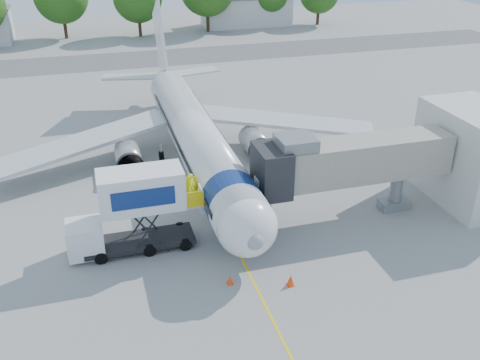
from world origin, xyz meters
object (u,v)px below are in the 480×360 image
object	(u,v)px
aircraft	(194,134)
jet_bridge	(342,162)
ground_tug	(285,323)
catering_hiloader	(132,212)

from	to	relation	value
aircraft	jet_bridge	xyz separation A→B (m)	(7.99, -11.12, 1.39)
ground_tug	aircraft	bearing A→B (deg)	76.98
jet_bridge	catering_hiloader	distance (m)	14.35
aircraft	ground_tug	bearing A→B (deg)	-89.41
jet_bridge	catering_hiloader	bearing A→B (deg)	-179.99
aircraft	catering_hiloader	world-z (taller)	aircraft
aircraft	ground_tug	xyz separation A→B (m)	(0.22, -21.18, -2.15)
aircraft	jet_bridge	distance (m)	13.77
aircraft	jet_bridge	world-z (taller)	aircraft
aircraft	catering_hiloader	distance (m)	12.77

